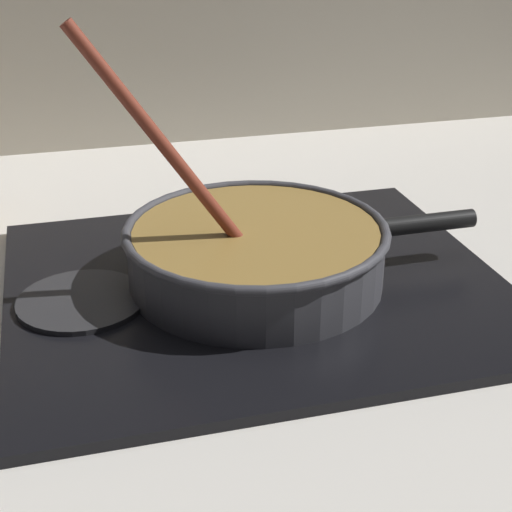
% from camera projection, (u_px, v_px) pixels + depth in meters
% --- Properties ---
extents(ground, '(2.40, 1.60, 0.04)m').
position_uv_depth(ground, '(176.00, 424.00, 0.71)').
color(ground, beige).
extents(hob_plate, '(0.56, 0.48, 0.01)m').
position_uv_depth(hob_plate, '(256.00, 286.00, 0.89)').
color(hob_plate, black).
rests_on(hob_plate, ground).
extents(burner_ring, '(0.16, 0.16, 0.01)m').
position_uv_depth(burner_ring, '(256.00, 278.00, 0.89)').
color(burner_ring, '#592D0C').
rests_on(burner_ring, hob_plate).
extents(spare_burner, '(0.14, 0.14, 0.01)m').
position_uv_depth(spare_burner, '(82.00, 301.00, 0.84)').
color(spare_burner, '#262628').
rests_on(spare_burner, hob_plate).
extents(cooking_pan, '(0.46, 0.30, 0.30)m').
position_uv_depth(cooking_pan, '(256.00, 252.00, 0.87)').
color(cooking_pan, '#38383D').
rests_on(cooking_pan, hob_plate).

